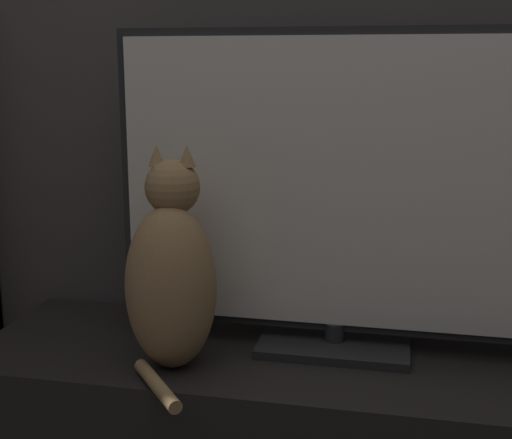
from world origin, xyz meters
The scene contains 3 objects.
wall_back centered at (0.00, 1.22, 1.30)m, with size 4.80×0.05×2.60m.
tv centered at (0.15, 1.00, 0.88)m, with size 1.00×0.20×0.72m.
cat centered at (-0.18, 0.84, 0.72)m, with size 0.21×0.31×0.48m.
Camera 1 is at (0.30, -0.54, 1.17)m, focal length 50.00 mm.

